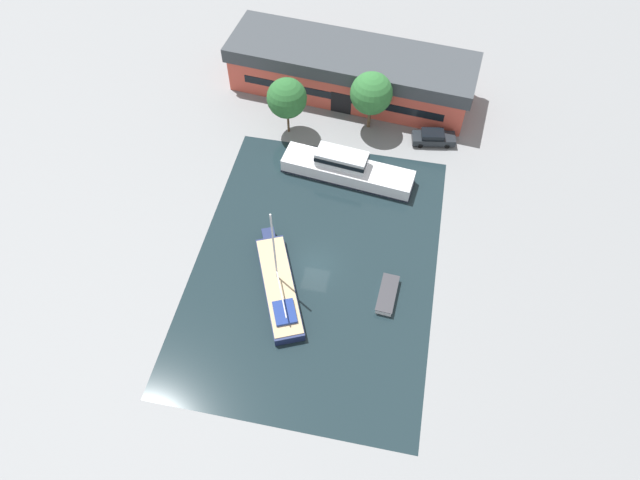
{
  "coord_description": "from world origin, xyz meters",
  "views": [
    {
      "loc": [
        6.27,
        -28.93,
        45.2
      ],
      "look_at": [
        0.0,
        2.34,
        1.0
      ],
      "focal_mm": 32.0,
      "sensor_mm": 36.0,
      "label": 1
    }
  ],
  "objects_px": {
    "parked_car": "(433,137)",
    "motor_cruiser": "(346,169)",
    "quay_tree_by_water": "(287,98)",
    "warehouse_building": "(351,71)",
    "small_dinghy": "(387,295)",
    "quay_tree_near_building": "(371,93)",
    "sailboat_moored": "(279,286)"
  },
  "relations": [
    {
      "from": "warehouse_building",
      "to": "motor_cruiser",
      "type": "bearing_deg",
      "value": -76.45
    },
    {
      "from": "quay_tree_near_building",
      "to": "motor_cruiser",
      "type": "xyz_separation_m",
      "value": [
        -1.23,
        -8.06,
        -3.58
      ]
    },
    {
      "from": "small_dinghy",
      "to": "parked_car",
      "type": "bearing_deg",
      "value": -93.16
    },
    {
      "from": "warehouse_building",
      "to": "quay_tree_near_building",
      "type": "distance_m",
      "value": 6.77
    },
    {
      "from": "warehouse_building",
      "to": "small_dinghy",
      "type": "relative_size",
      "value": 7.03
    },
    {
      "from": "quay_tree_near_building",
      "to": "small_dinghy",
      "type": "xyz_separation_m",
      "value": [
        4.99,
        -21.87,
        -4.4
      ]
    },
    {
      "from": "quay_tree_by_water",
      "to": "motor_cruiser",
      "type": "distance_m",
      "value": 9.99
    },
    {
      "from": "quay_tree_by_water",
      "to": "small_dinghy",
      "type": "relative_size",
      "value": 1.67
    },
    {
      "from": "warehouse_building",
      "to": "quay_tree_near_building",
      "type": "bearing_deg",
      "value": -55.59
    },
    {
      "from": "quay_tree_near_building",
      "to": "quay_tree_by_water",
      "type": "height_order",
      "value": "quay_tree_near_building"
    },
    {
      "from": "quay_tree_by_water",
      "to": "sailboat_moored",
      "type": "bearing_deg",
      "value": -79.22
    },
    {
      "from": "warehouse_building",
      "to": "motor_cruiser",
      "type": "height_order",
      "value": "warehouse_building"
    },
    {
      "from": "quay_tree_by_water",
      "to": "parked_car",
      "type": "xyz_separation_m",
      "value": [
        16.13,
        1.36,
        -3.97
      ]
    },
    {
      "from": "quay_tree_near_building",
      "to": "parked_car",
      "type": "relative_size",
      "value": 1.43
    },
    {
      "from": "warehouse_building",
      "to": "motor_cruiser",
      "type": "xyz_separation_m",
      "value": [
        1.9,
        -13.76,
        -1.66
      ]
    },
    {
      "from": "warehouse_building",
      "to": "motor_cruiser",
      "type": "relative_size",
      "value": 2.05
    },
    {
      "from": "quay_tree_near_building",
      "to": "quay_tree_by_water",
      "type": "bearing_deg",
      "value": -163.82
    },
    {
      "from": "small_dinghy",
      "to": "sailboat_moored",
      "type": "bearing_deg",
      "value": 10.15
    },
    {
      "from": "warehouse_building",
      "to": "parked_car",
      "type": "distance_m",
      "value": 12.72
    },
    {
      "from": "parked_car",
      "to": "small_dinghy",
      "type": "distance_m",
      "value": 20.84
    },
    {
      "from": "motor_cruiser",
      "to": "parked_car",
      "type": "bearing_deg",
      "value": -44.32
    },
    {
      "from": "quay_tree_by_water",
      "to": "small_dinghy",
      "type": "bearing_deg",
      "value": -54.61
    },
    {
      "from": "motor_cruiser",
      "to": "quay_tree_by_water",
      "type": "bearing_deg",
      "value": 60.74
    },
    {
      "from": "quay_tree_by_water",
      "to": "parked_car",
      "type": "height_order",
      "value": "quay_tree_by_water"
    },
    {
      "from": "parked_car",
      "to": "warehouse_building",
      "type": "bearing_deg",
      "value": -132.65
    },
    {
      "from": "sailboat_moored",
      "to": "quay_tree_by_water",
      "type": "bearing_deg",
      "value": 77.19
    },
    {
      "from": "sailboat_moored",
      "to": "motor_cruiser",
      "type": "relative_size",
      "value": 0.83
    },
    {
      "from": "warehouse_building",
      "to": "quay_tree_near_building",
      "type": "relative_size",
      "value": 4.12
    },
    {
      "from": "small_dinghy",
      "to": "quay_tree_near_building",
      "type": "bearing_deg",
      "value": -73.69
    },
    {
      "from": "warehouse_building",
      "to": "parked_car",
      "type": "bearing_deg",
      "value": -27.47
    },
    {
      "from": "parked_car",
      "to": "motor_cruiser",
      "type": "distance_m",
      "value": 11.04
    },
    {
      "from": "quay_tree_near_building",
      "to": "parked_car",
      "type": "distance_m",
      "value": 8.47
    }
  ]
}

